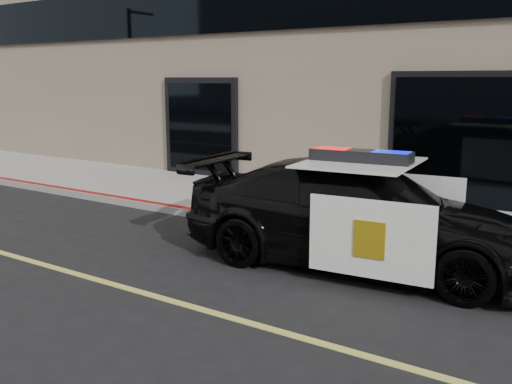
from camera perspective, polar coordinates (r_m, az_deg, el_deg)
The scene contains 4 objects.
ground at distance 5.94m, azimuth 13.37°, elevation -16.35°, with size 120.00×120.00×0.00m, color black.
sidewalk_n at distance 10.71m, azimuth 23.33°, elevation -3.97°, with size 60.00×3.50×0.15m, color gray.
police_car at distance 8.48m, azimuth 10.24°, elevation -2.20°, with size 3.15×5.66×1.72m.
fire_hydrant at distance 11.17m, azimuth -1.55°, elevation -0.17°, with size 0.34×0.48×0.76m.
Camera 1 is at (1.74, -4.98, 2.72)m, focal length 40.00 mm.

